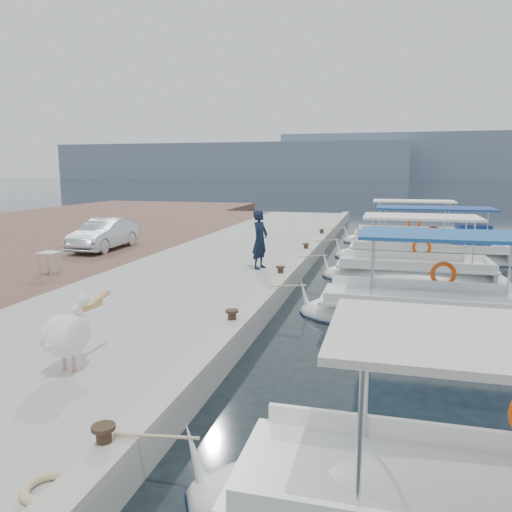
{
  "coord_description": "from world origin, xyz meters",
  "views": [
    {
      "loc": [
        2.72,
        -13.24,
        3.75
      ],
      "look_at": [
        -1.0,
        1.01,
        1.2
      ],
      "focal_mm": 35.0,
      "sensor_mm": 36.0,
      "label": 1
    }
  ],
  "objects_px": {
    "fishing_caique_b": "(433,317)",
    "fishing_caique_c": "(413,277)",
    "fishing_caique_e": "(408,242)",
    "fisherman": "(260,240)",
    "parked_car": "(104,234)",
    "pelican": "(69,333)",
    "fishing_caique_d": "(429,256)"
  },
  "relations": [
    {
      "from": "fishing_caique_e",
      "to": "parked_car",
      "type": "relative_size",
      "value": 1.71
    },
    {
      "from": "fishing_caique_b",
      "to": "fisherman",
      "type": "distance_m",
      "value": 6.25
    },
    {
      "from": "fishing_caique_c",
      "to": "fishing_caique_d",
      "type": "xyz_separation_m",
      "value": [
        0.84,
        4.19,
        0.06
      ]
    },
    {
      "from": "fishing_caique_b",
      "to": "parked_car",
      "type": "bearing_deg",
      "value": 156.48
    },
    {
      "from": "fishing_caique_b",
      "to": "fishing_caique_e",
      "type": "distance_m",
      "value": 13.66
    },
    {
      "from": "fishing_caique_b",
      "to": "parked_car",
      "type": "height_order",
      "value": "fishing_caique_b"
    },
    {
      "from": "fishing_caique_d",
      "to": "fisherman",
      "type": "xyz_separation_m",
      "value": [
        -5.83,
        -5.9,
        1.29
      ]
    },
    {
      "from": "fishing_caique_e",
      "to": "fisherman",
      "type": "height_order",
      "value": "fisherman"
    },
    {
      "from": "fishing_caique_b",
      "to": "fishing_caique_c",
      "type": "bearing_deg",
      "value": 93.11
    },
    {
      "from": "pelican",
      "to": "fishing_caique_c",
      "type": "bearing_deg",
      "value": 61.29
    },
    {
      "from": "fishing_caique_d",
      "to": "fisherman",
      "type": "bearing_deg",
      "value": -134.65
    },
    {
      "from": "fishing_caique_e",
      "to": "fishing_caique_c",
      "type": "bearing_deg",
      "value": -91.05
    },
    {
      "from": "fishing_caique_b",
      "to": "pelican",
      "type": "relative_size",
      "value": 4.33
    },
    {
      "from": "fishing_caique_b",
      "to": "pelican",
      "type": "height_order",
      "value": "fishing_caique_b"
    },
    {
      "from": "fishing_caique_c",
      "to": "pelican",
      "type": "relative_size",
      "value": 4.0
    },
    {
      "from": "fishing_caique_e",
      "to": "pelican",
      "type": "bearing_deg",
      "value": -107.17
    },
    {
      "from": "fishing_caique_b",
      "to": "fishing_caique_c",
      "type": "xyz_separation_m",
      "value": [
        -0.26,
        4.8,
        0.0
      ]
    },
    {
      "from": "fishing_caique_d",
      "to": "fishing_caique_e",
      "type": "height_order",
      "value": "same"
    },
    {
      "from": "fishing_caique_e",
      "to": "fisherman",
      "type": "bearing_deg",
      "value": -116.0
    },
    {
      "from": "fishing_caique_d",
      "to": "parked_car",
      "type": "height_order",
      "value": "fishing_caique_d"
    },
    {
      "from": "fishing_caique_d",
      "to": "fishing_caique_e",
      "type": "relative_size",
      "value": 1.17
    },
    {
      "from": "parked_car",
      "to": "fishing_caique_d",
      "type": "bearing_deg",
      "value": 13.86
    },
    {
      "from": "pelican",
      "to": "fishing_caique_d",
      "type": "bearing_deg",
      "value": 65.76
    },
    {
      "from": "pelican",
      "to": "parked_car",
      "type": "distance_m",
      "value": 13.03
    },
    {
      "from": "fishing_caique_d",
      "to": "pelican",
      "type": "height_order",
      "value": "fishing_caique_d"
    },
    {
      "from": "fishing_caique_e",
      "to": "parked_car",
      "type": "distance_m",
      "value": 14.89
    },
    {
      "from": "fishing_caique_e",
      "to": "fishing_caique_b",
      "type": "bearing_deg",
      "value": -89.58
    },
    {
      "from": "fishing_caique_e",
      "to": "fisherman",
      "type": "xyz_separation_m",
      "value": [
        -5.15,
        -10.57,
        1.35
      ]
    },
    {
      "from": "fishing_caique_c",
      "to": "fishing_caique_e",
      "type": "relative_size",
      "value": 0.95
    },
    {
      "from": "pelican",
      "to": "fisherman",
      "type": "distance_m",
      "value": 9.13
    },
    {
      "from": "fisherman",
      "to": "fishing_caique_c",
      "type": "bearing_deg",
      "value": -56.8
    },
    {
      "from": "pelican",
      "to": "parked_car",
      "type": "relative_size",
      "value": 0.41
    }
  ]
}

